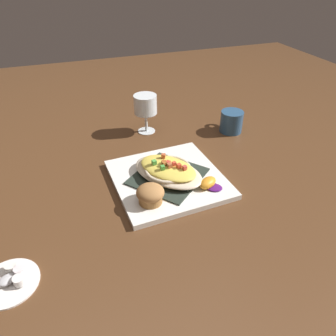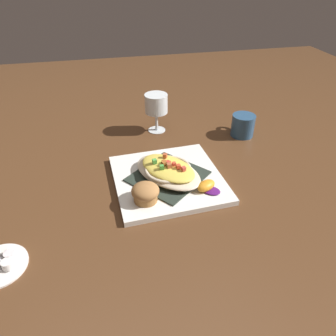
{
  "view_description": "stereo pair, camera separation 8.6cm",
  "coord_description": "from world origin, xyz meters",
  "px_view_note": "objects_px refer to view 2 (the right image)",
  "views": [
    {
      "loc": [
        -0.67,
        0.24,
        0.54
      ],
      "look_at": [
        0.0,
        0.0,
        0.05
      ],
      "focal_mm": 33.35,
      "sensor_mm": 36.0,
      "label": 1
    },
    {
      "loc": [
        -0.69,
        0.15,
        0.54
      ],
      "look_at": [
        0.0,
        0.0,
        0.05
      ],
      "focal_mm": 33.35,
      "sensor_mm": 36.0,
      "label": 2
    }
  ],
  "objects_px": {
    "coffee_mug": "(242,126)",
    "stemmed_glass": "(156,106)",
    "muffin": "(145,193)",
    "gratin_dish": "(168,170)",
    "orange_garnish": "(207,186)",
    "square_plate": "(168,179)",
    "creamer_cup_2": "(3,251)",
    "creamer_cup_1": "(10,255)",
    "creamer_cup_0": "(8,264)"
  },
  "relations": [
    {
      "from": "coffee_mug",
      "to": "stemmed_glass",
      "type": "bearing_deg",
      "value": 70.94
    },
    {
      "from": "muffin",
      "to": "stemmed_glass",
      "type": "distance_m",
      "value": 0.41
    },
    {
      "from": "gratin_dish",
      "to": "orange_garnish",
      "type": "relative_size",
      "value": 3.28
    },
    {
      "from": "square_plate",
      "to": "muffin",
      "type": "bearing_deg",
      "value": 138.02
    },
    {
      "from": "square_plate",
      "to": "creamer_cup_2",
      "type": "bearing_deg",
      "value": 114.73
    },
    {
      "from": "muffin",
      "to": "creamer_cup_2",
      "type": "relative_size",
      "value": 2.95
    },
    {
      "from": "square_plate",
      "to": "gratin_dish",
      "type": "distance_m",
      "value": 0.03
    },
    {
      "from": "orange_garnish",
      "to": "creamer_cup_1",
      "type": "height_order",
      "value": "orange_garnish"
    },
    {
      "from": "square_plate",
      "to": "muffin",
      "type": "relative_size",
      "value": 4.17
    },
    {
      "from": "coffee_mug",
      "to": "creamer_cup_2",
      "type": "bearing_deg",
      "value": 118.93
    },
    {
      "from": "creamer_cup_0",
      "to": "creamer_cup_2",
      "type": "bearing_deg",
      "value": 24.11
    },
    {
      "from": "creamer_cup_0",
      "to": "creamer_cup_1",
      "type": "xyz_separation_m",
      "value": [
        0.02,
        -0.0,
        0.0
      ]
    },
    {
      "from": "gratin_dish",
      "to": "muffin",
      "type": "height_order",
      "value": "gratin_dish"
    },
    {
      "from": "orange_garnish",
      "to": "creamer_cup_0",
      "type": "height_order",
      "value": "orange_garnish"
    },
    {
      "from": "creamer_cup_1",
      "to": "creamer_cup_2",
      "type": "xyz_separation_m",
      "value": [
        0.01,
        0.02,
        0.0
      ]
    },
    {
      "from": "stemmed_glass",
      "to": "creamer_cup_1",
      "type": "distance_m",
      "value": 0.66
    },
    {
      "from": "creamer_cup_1",
      "to": "creamer_cup_2",
      "type": "height_order",
      "value": "same"
    },
    {
      "from": "gratin_dish",
      "to": "orange_garnish",
      "type": "distance_m",
      "value": 0.12
    },
    {
      "from": "orange_garnish",
      "to": "creamer_cup_0",
      "type": "bearing_deg",
      "value": 106.84
    },
    {
      "from": "creamer_cup_1",
      "to": "creamer_cup_2",
      "type": "distance_m",
      "value": 0.02
    },
    {
      "from": "orange_garnish",
      "to": "creamer_cup_2",
      "type": "height_order",
      "value": "orange_garnish"
    },
    {
      "from": "gratin_dish",
      "to": "stemmed_glass",
      "type": "xyz_separation_m",
      "value": [
        0.31,
        -0.03,
        0.06
      ]
    },
    {
      "from": "square_plate",
      "to": "orange_garnish",
      "type": "distance_m",
      "value": 0.12
    },
    {
      "from": "gratin_dish",
      "to": "creamer_cup_0",
      "type": "height_order",
      "value": "gratin_dish"
    },
    {
      "from": "stemmed_glass",
      "to": "creamer_cup_2",
      "type": "height_order",
      "value": "stemmed_glass"
    },
    {
      "from": "gratin_dish",
      "to": "creamer_cup_2",
      "type": "bearing_deg",
      "value": 114.72
    },
    {
      "from": "orange_garnish",
      "to": "creamer_cup_1",
      "type": "relative_size",
      "value": 3.12
    },
    {
      "from": "muffin",
      "to": "creamer_cup_1",
      "type": "height_order",
      "value": "muffin"
    },
    {
      "from": "gratin_dish",
      "to": "stemmed_glass",
      "type": "distance_m",
      "value": 0.32
    },
    {
      "from": "muffin",
      "to": "creamer_cup_2",
      "type": "bearing_deg",
      "value": 106.94
    },
    {
      "from": "muffin",
      "to": "creamer_cup_0",
      "type": "bearing_deg",
      "value": 113.98
    },
    {
      "from": "square_plate",
      "to": "creamer_cup_2",
      "type": "distance_m",
      "value": 0.44
    },
    {
      "from": "creamer_cup_0",
      "to": "creamer_cup_2",
      "type": "distance_m",
      "value": 0.04
    },
    {
      "from": "square_plate",
      "to": "creamer_cup_2",
      "type": "height_order",
      "value": "creamer_cup_2"
    },
    {
      "from": "creamer_cup_1",
      "to": "gratin_dish",
      "type": "bearing_deg",
      "value": -62.51
    },
    {
      "from": "square_plate",
      "to": "creamer_cup_0",
      "type": "bearing_deg",
      "value": 120.08
    },
    {
      "from": "muffin",
      "to": "creamer_cup_1",
      "type": "xyz_separation_m",
      "value": [
        -0.11,
        0.3,
        -0.02
      ]
    },
    {
      "from": "coffee_mug",
      "to": "square_plate",
      "type": "bearing_deg",
      "value": 123.81
    },
    {
      "from": "orange_garnish",
      "to": "creamer_cup_2",
      "type": "relative_size",
      "value": 3.12
    },
    {
      "from": "gratin_dish",
      "to": "muffin",
      "type": "distance_m",
      "value": 0.12
    },
    {
      "from": "creamer_cup_1",
      "to": "creamer_cup_2",
      "type": "relative_size",
      "value": 1.0
    },
    {
      "from": "square_plate",
      "to": "coffee_mug",
      "type": "relative_size",
      "value": 2.72
    },
    {
      "from": "gratin_dish",
      "to": "orange_garnish",
      "type": "height_order",
      "value": "gratin_dish"
    },
    {
      "from": "gratin_dish",
      "to": "coffee_mug",
      "type": "distance_m",
      "value": 0.38
    },
    {
      "from": "coffee_mug",
      "to": "creamer_cup_1",
      "type": "height_order",
      "value": "coffee_mug"
    },
    {
      "from": "gratin_dish",
      "to": "muffin",
      "type": "relative_size",
      "value": 3.46
    },
    {
      "from": "creamer_cup_2",
      "to": "muffin",
      "type": "bearing_deg",
      "value": -73.06
    },
    {
      "from": "creamer_cup_1",
      "to": "stemmed_glass",
      "type": "bearing_deg",
      "value": -38.79
    },
    {
      "from": "creamer_cup_0",
      "to": "coffee_mug",
      "type": "bearing_deg",
      "value": -58.2
    },
    {
      "from": "square_plate",
      "to": "creamer_cup_2",
      "type": "relative_size",
      "value": 12.32
    }
  ]
}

